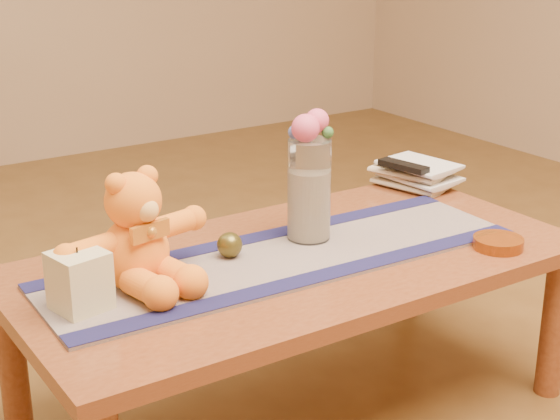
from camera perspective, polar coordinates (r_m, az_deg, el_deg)
floor at (r=2.32m, az=1.06°, el=-13.39°), size 5.50×5.50×0.00m
coffee_table_top at (r=2.12m, az=1.13°, el=-3.58°), size 1.40×0.70×0.04m
table_leg_fr at (r=2.43m, az=17.77°, el=-7.28°), size 0.07×0.07×0.41m
table_leg_bl at (r=2.22m, az=-17.35°, el=-9.88°), size 0.07×0.07×0.41m
table_leg_br at (r=2.79m, az=8.61°, el=-3.03°), size 0.07×0.07×0.41m
persian_runner at (r=2.09m, az=0.28°, el=-3.20°), size 1.21×0.38×0.01m
runner_border_near at (r=1.98m, az=2.52°, el=-4.43°), size 1.20×0.09×0.00m
runner_border_far at (r=2.21m, az=-1.72°, el=-1.85°), size 1.20×0.09×0.00m
teddy_bear at (r=1.93m, az=-9.72°, el=-1.33°), size 0.43×0.38×0.25m
pillar_candle at (r=1.85m, az=-13.19°, el=-4.59°), size 0.12×0.12×0.13m
candle_wick at (r=1.83m, az=-13.35°, el=-2.60°), size 0.00×0.00×0.01m
glass_vase at (r=2.16m, az=1.95°, el=1.34°), size 0.11×0.11×0.26m
potpourri_fill at (r=2.18m, az=1.94°, el=0.36°), size 0.09×0.09×0.18m
rose_left at (r=2.10m, az=1.71°, el=5.46°), size 0.07×0.07×0.07m
rose_right at (r=2.13m, az=2.48°, el=5.96°), size 0.06×0.06×0.06m
blue_flower_back at (r=2.15m, az=1.68°, el=5.63°), size 0.04×0.04×0.04m
blue_flower_side at (r=2.12m, az=1.02°, el=5.20°), size 0.04×0.04×0.04m
leaf_sprig at (r=2.13m, az=3.19°, el=5.17°), size 0.03×0.03×0.03m
bronze_ball at (r=2.08m, az=-3.37°, el=-2.33°), size 0.08×0.08×0.06m
book_bottom at (r=2.61m, az=7.96°, el=1.40°), size 0.22×0.26×0.02m
book_lower at (r=2.60m, az=8.11°, el=1.80°), size 0.19×0.24×0.02m
book_upper at (r=2.59m, az=7.86°, el=2.18°), size 0.23×0.26×0.02m
book_top at (r=2.59m, az=8.10°, el=2.61°), size 0.20×0.25×0.02m
tv_remote at (r=2.58m, az=8.21°, el=2.92°), size 0.08×0.17×0.02m
amber_dish at (r=2.23m, az=14.30°, el=-2.14°), size 0.17×0.17×0.03m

